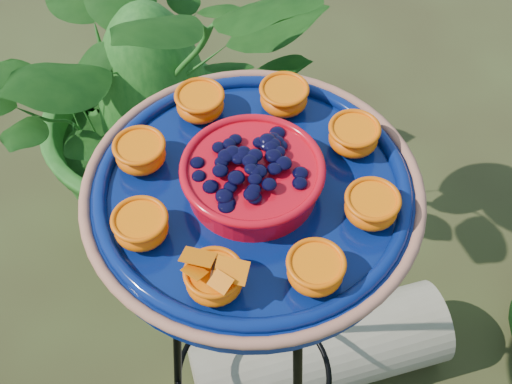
# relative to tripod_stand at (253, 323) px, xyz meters

# --- Properties ---
(tripod_stand) EXTENTS (0.34, 0.36, 0.90)m
(tripod_stand) POSITION_rel_tripod_stand_xyz_m (0.00, 0.00, 0.00)
(tripod_stand) COLOR black
(tripod_stand) RESTS_ON ground
(feeder_dish) EXTENTS (0.48, 0.48, 0.11)m
(feeder_dish) POSITION_rel_tripod_stand_xyz_m (0.00, -0.00, 0.39)
(feeder_dish) COLOR #071856
(feeder_dish) RESTS_ON tripod_stand
(driftwood_log) EXTENTS (0.60, 0.56, 0.21)m
(driftwood_log) POSITION_rel_tripod_stand_xyz_m (0.08, 0.20, -0.44)
(driftwood_log) COLOR gray
(driftwood_log) RESTS_ON ground
(shrub_back_left) EXTENTS (1.07, 1.05, 0.90)m
(shrub_back_left) POSITION_rel_tripod_stand_xyz_m (-0.52, 0.52, -0.09)
(shrub_back_left) COLOR #154713
(shrub_back_left) RESTS_ON ground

